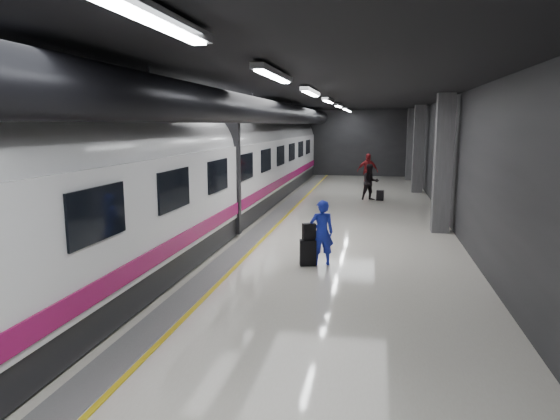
{
  "coord_description": "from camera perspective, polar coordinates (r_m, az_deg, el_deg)",
  "views": [
    {
      "loc": [
        2.43,
        -14.91,
        3.52
      ],
      "look_at": [
        -0.07,
        -1.98,
        1.25
      ],
      "focal_mm": 32.0,
      "sensor_mm": 36.0,
      "label": 1
    }
  ],
  "objects": [
    {
      "name": "traveler_main",
      "position": [
        12.59,
        4.79,
        -2.59
      ],
      "size": [
        0.7,
        0.56,
        1.66
      ],
      "primitive_type": "imported",
      "rotation": [
        0.0,
        0.0,
        3.43
      ],
      "color": "#1C1BCF",
      "rests_on": "ground"
    },
    {
      "name": "suitcase_main",
      "position": [
        12.63,
        3.2,
        -4.89
      ],
      "size": [
        0.45,
        0.34,
        0.65
      ],
      "primitive_type": "cube",
      "rotation": [
        0.0,
        0.0,
        0.25
      ],
      "color": "black",
      "rests_on": "ground"
    },
    {
      "name": "ground",
      "position": [
        15.51,
        1.65,
        -3.35
      ],
      "size": [
        40.0,
        40.0,
        0.0
      ],
      "primitive_type": "plane",
      "color": "silver",
      "rests_on": "ground"
    },
    {
      "name": "traveler_far_b",
      "position": [
        27.95,
        9.97,
        4.39
      ],
      "size": [
        1.18,
        0.59,
        1.95
      ],
      "primitive_type": "imported",
      "rotation": [
        0.0,
        0.0,
        0.1
      ],
      "color": "maroon",
      "rests_on": "ground"
    },
    {
      "name": "platform_hall",
      "position": [
        16.09,
        1.25,
        9.83
      ],
      "size": [
        10.02,
        40.02,
        4.51
      ],
      "color": "black",
      "rests_on": "ground"
    },
    {
      "name": "train",
      "position": [
        16.02,
        -9.89,
        4.43
      ],
      "size": [
        3.05,
        38.0,
        4.05
      ],
      "color": "black",
      "rests_on": "ground"
    },
    {
      "name": "shoulder_bag",
      "position": [
        12.53,
        3.33,
        -2.48
      ],
      "size": [
        0.36,
        0.29,
        0.42
      ],
      "primitive_type": "cube",
      "rotation": [
        0.0,
        0.0,
        0.45
      ],
      "color": "black",
      "rests_on": "suitcase_main"
    },
    {
      "name": "suitcase_far",
      "position": [
        23.8,
        11.37,
        1.65
      ],
      "size": [
        0.35,
        0.26,
        0.48
      ],
      "primitive_type": "cube",
      "rotation": [
        0.0,
        0.0,
        -0.17
      ],
      "color": "black",
      "rests_on": "ground"
    },
    {
      "name": "traveler_far_a",
      "position": [
        23.74,
        10.26,
        3.15
      ],
      "size": [
        1.01,
        0.91,
        1.7
      ],
      "primitive_type": "imported",
      "rotation": [
        0.0,
        0.0,
        0.39
      ],
      "color": "black",
      "rests_on": "ground"
    }
  ]
}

